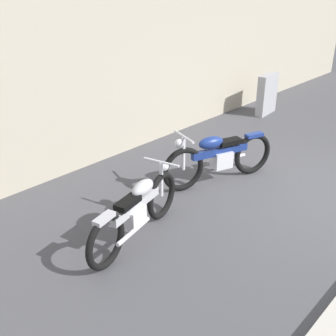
% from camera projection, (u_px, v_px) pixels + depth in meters
% --- Properties ---
extents(ground_plane, '(40.00, 40.00, 0.00)m').
position_uv_depth(ground_plane, '(324.00, 194.00, 6.61)').
color(ground_plane, '#47474C').
extents(building_wall, '(18.00, 0.30, 3.25)m').
position_uv_depth(building_wall, '(153.00, 61.00, 8.24)').
color(building_wall, '#B2A893').
rests_on(building_wall, ground_plane).
extents(stone_marker, '(0.77, 0.27, 0.99)m').
position_uv_depth(stone_marker, '(267.00, 94.00, 10.20)').
color(stone_marker, '#9E9EA3').
rests_on(stone_marker, ground_plane).
extents(motorcycle_blue, '(2.02, 0.93, 0.95)m').
position_uv_depth(motorcycle_blue, '(219.00, 157.00, 6.82)').
color(motorcycle_blue, black).
rests_on(motorcycle_blue, ground_plane).
extents(motorcycle_silver, '(1.95, 0.68, 0.89)m').
position_uv_depth(motorcycle_silver, '(137.00, 211.00, 5.32)').
color(motorcycle_silver, black).
rests_on(motorcycle_silver, ground_plane).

